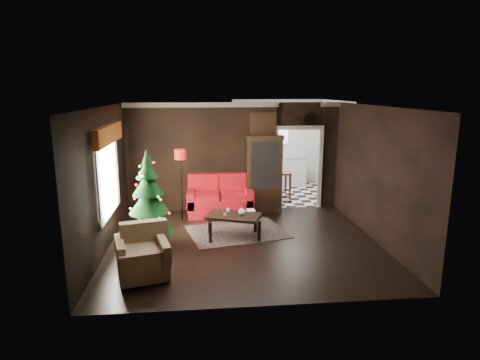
{
  "coord_description": "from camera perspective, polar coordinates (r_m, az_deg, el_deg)",
  "views": [
    {
      "loc": [
        -0.88,
        -7.88,
        3.13
      ],
      "look_at": [
        0.0,
        0.9,
        1.15
      ],
      "focal_mm": 30.43,
      "sensor_mm": 36.0,
      "label": 1
    }
  ],
  "objects": [
    {
      "name": "cup_a",
      "position": [
        8.93,
        -1.7,
        -4.21
      ],
      "size": [
        0.09,
        0.09,
        0.06
      ],
      "primitive_type": "cylinder",
      "rotation": [
        0.0,
        0.0,
        -0.28
      ],
      "color": "white",
      "rests_on": "coffee_table"
    },
    {
      "name": "kitchen_table",
      "position": [
        12.12,
        5.28,
        -0.55
      ],
      "size": [
        0.7,
        0.7,
        0.75
      ],
      "primitive_type": null,
      "color": "brown",
      "rests_on": "ground"
    },
    {
      "name": "armchair",
      "position": [
        7.12,
        -13.58,
        -9.73
      ],
      "size": [
        1.03,
        1.03,
        0.86
      ],
      "primitive_type": null,
      "rotation": [
        0.0,
        0.0,
        0.25
      ],
      "color": "beige",
      "rests_on": "ground"
    },
    {
      "name": "rug",
      "position": [
        9.17,
        -0.39,
        -7.27
      ],
      "size": [
        2.38,
        1.95,
        0.01
      ],
      "primitive_type": "cube",
      "rotation": [
        0.0,
        0.0,
        0.23
      ],
      "color": "#432C3A",
      "rests_on": "ground"
    },
    {
      "name": "wall_back",
      "position": [
        10.56,
        -0.87,
        3.22
      ],
      "size": [
        5.5,
        0.0,
        5.5
      ],
      "primitive_type": "plane",
      "rotation": [
        1.57,
        0.0,
        0.0
      ],
      "color": "black",
      "rests_on": "ground"
    },
    {
      "name": "wall_clock",
      "position": [
        10.73,
        9.68,
        8.47
      ],
      "size": [
        0.32,
        0.32,
        0.06
      ],
      "primitive_type": "cylinder",
      "color": "silver",
      "rests_on": "wall_back"
    },
    {
      "name": "left_window",
      "position": [
        8.45,
        -18.11,
        0.55
      ],
      "size": [
        0.05,
        1.6,
        1.4
      ],
      "primitive_type": "cube",
      "color": "white",
      "rests_on": "wall_left"
    },
    {
      "name": "coffee_table",
      "position": [
        8.77,
        -0.9,
        -6.45
      ],
      "size": [
        1.27,
        1.0,
        0.5
      ],
      "primitive_type": null,
      "rotation": [
        0.0,
        0.0,
        -0.35
      ],
      "color": "black",
      "rests_on": "rug"
    },
    {
      "name": "painting",
      "position": [
        10.5,
        3.26,
        7.82
      ],
      "size": [
        0.62,
        0.05,
        0.52
      ],
      "primitive_type": "cube",
      "color": "#A77544",
      "rests_on": "wall_back"
    },
    {
      "name": "cup_b",
      "position": [
        8.65,
        -2.14,
        -4.82
      ],
      "size": [
        0.07,
        0.07,
        0.05
      ],
      "primitive_type": "cylinder",
      "rotation": [
        0.0,
        0.0,
        0.24
      ],
      "color": "white",
      "rests_on": "coffee_table"
    },
    {
      "name": "wall_right",
      "position": [
        8.84,
        18.64,
        0.7
      ],
      "size": [
        0.0,
        5.5,
        5.5
      ],
      "primitive_type": "plane",
      "rotation": [
        1.57,
        0.0,
        -1.57
      ],
      "color": "black",
      "rests_on": "ground"
    },
    {
      "name": "doorway",
      "position": [
        10.89,
        8.09,
        1.51
      ],
      "size": [
        1.1,
        0.1,
        2.1
      ],
      "primitive_type": null,
      "color": "beige",
      "rests_on": "ground"
    },
    {
      "name": "christmas_tree",
      "position": [
        8.14,
        -12.66,
        -2.46
      ],
      "size": [
        0.97,
        0.97,
        1.79
      ],
      "primitive_type": null,
      "rotation": [
        0.0,
        0.0,
        -0.04
      ],
      "color": "black",
      "rests_on": "ground"
    },
    {
      "name": "kitchen_window",
      "position": [
        13.65,
        5.24,
        6.58
      ],
      "size": [
        0.7,
        0.06,
        0.7
      ],
      "primitive_type": "cube",
      "color": "white",
      "rests_on": "ground"
    },
    {
      "name": "floor",
      "position": [
        8.52,
        0.61,
        -8.9
      ],
      "size": [
        5.5,
        5.5,
        0.0
      ],
      "primitive_type": "plane",
      "color": "black",
      "rests_on": "ground"
    },
    {
      "name": "curio_cabinet",
      "position": [
        10.5,
        3.33,
        0.65
      ],
      "size": [
        0.9,
        0.45,
        1.9
      ],
      "primitive_type": null,
      "color": "black",
      "rests_on": "ground"
    },
    {
      "name": "wall_left",
      "position": [
        8.28,
        -18.65,
        -0.08
      ],
      "size": [
        0.0,
        5.5,
        5.5
      ],
      "primitive_type": "plane",
      "rotation": [
        1.57,
        0.0,
        1.57
      ],
      "color": "black",
      "rests_on": "ground"
    },
    {
      "name": "valance",
      "position": [
        8.31,
        -17.96,
        6.1
      ],
      "size": [
        0.12,
        2.1,
        0.35
      ],
      "primitive_type": "cube",
      "color": "brown",
      "rests_on": "wall_left"
    },
    {
      "name": "kitchen_counter",
      "position": [
        13.59,
        5.33,
        1.22
      ],
      "size": [
        1.8,
        0.6,
        0.9
      ],
      "primitive_type": "cube",
      "color": "white",
      "rests_on": "ground"
    },
    {
      "name": "book",
      "position": [
        8.94,
        1.01,
        -3.62
      ],
      "size": [
        0.17,
        0.03,
        0.23
      ],
      "primitive_type": "imported",
      "rotation": [
        0.0,
        0.0,
        0.06
      ],
      "color": "#988156",
      "rests_on": "coffee_table"
    },
    {
      "name": "floor_lamp",
      "position": [
        9.88,
        -8.22,
        -0.94
      ],
      "size": [
        0.32,
        0.32,
        1.82
      ],
      "primitive_type": null,
      "rotation": [
        0.0,
        0.0,
        -0.03
      ],
      "color": "black",
      "rests_on": "ground"
    },
    {
      "name": "loveseat",
      "position": [
        10.28,
        -2.86,
        -2.19
      ],
      "size": [
        1.7,
        0.9,
        1.0
      ],
      "primitive_type": null,
      "color": "maroon",
      "rests_on": "ground"
    },
    {
      "name": "teapot",
      "position": [
        8.64,
        0.22,
        -4.47
      ],
      "size": [
        0.21,
        0.21,
        0.15
      ],
      "primitive_type": null,
      "rotation": [
        0.0,
        0.0,
        -0.36
      ],
      "color": "white",
      "rests_on": "coffee_table"
    },
    {
      "name": "kitchen_floor",
      "position": [
        12.55,
        6.33,
        -1.87
      ],
      "size": [
        3.0,
        3.0,
        0.0
      ],
      "primitive_type": "plane",
      "color": "white",
      "rests_on": "ground"
    },
    {
      "name": "wall_front",
      "position": [
        5.71,
        3.41,
        -4.98
      ],
      "size": [
        5.5,
        0.0,
        5.5
      ],
      "primitive_type": "plane",
      "rotation": [
        -1.57,
        0.0,
        0.0
      ],
      "color": "black",
      "rests_on": "ground"
    },
    {
      "name": "ceiling",
      "position": [
        7.93,
        0.66,
        10.27
      ],
      "size": [
        5.5,
        5.5,
        0.0
      ],
      "primitive_type": "plane",
      "rotation": [
        3.14,
        0.0,
        0.0
      ],
      "color": "white",
      "rests_on": "ground"
    }
  ]
}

